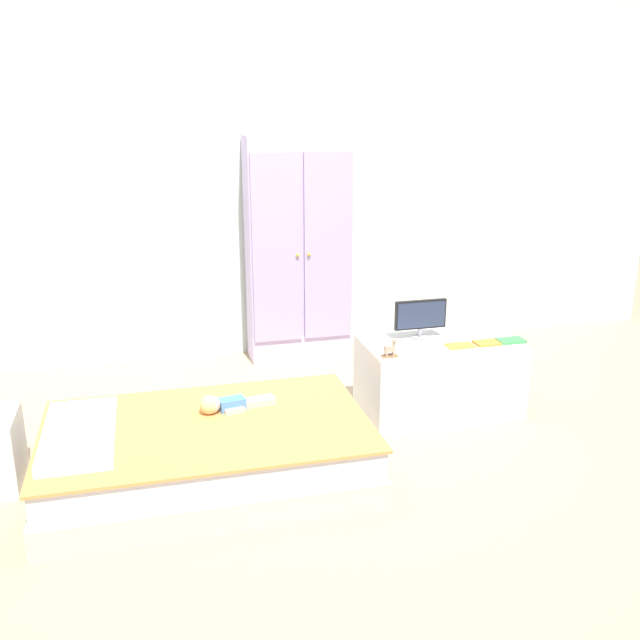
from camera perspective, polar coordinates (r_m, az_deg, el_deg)
The scene contains 12 objects.
ground_plane at distance 3.88m, azimuth -0.30°, elevation -10.15°, with size 10.00×10.00×0.02m, color tan.
back_wall at distance 5.01m, azimuth -4.84°, elevation 12.29°, with size 6.40×0.05×2.70m, color silver.
bed at distance 3.50m, azimuth -9.15°, elevation -10.69°, with size 1.56×0.97×0.30m.
pillow at distance 3.43m, azimuth -19.12°, elevation -8.78°, with size 0.32×0.70×0.05m, color silver.
doll at distance 3.54m, azimuth -7.92°, elevation -6.84°, with size 0.39×0.15×0.10m.
wardrobe at distance 4.94m, azimuth -1.79°, elevation 5.75°, with size 0.72×0.32×1.58m.
tv_stand at distance 4.23m, azimuth 9.71°, elevation -4.57°, with size 0.92×0.50×0.44m, color silver.
tv_monitor at distance 4.15m, azimuth 8.24°, elevation 0.32°, with size 0.32×0.10×0.23m.
rocking_horse_toy at distance 3.85m, azimuth 5.84°, elevation -2.33°, with size 0.09×0.04×0.11m.
book_yellow at distance 4.09m, azimuth 11.39°, elevation -2.07°, with size 0.16×0.10×0.01m, color gold.
book_orange at distance 4.16m, azimuth 13.50°, elevation -1.84°, with size 0.14×0.10×0.01m, color orange.
book_green at distance 4.23m, azimuth 15.36°, elevation -1.63°, with size 0.16×0.10×0.02m, color #429E51.
Camera 1 is at (-0.84, -3.35, 1.77)m, focal length 39.05 mm.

